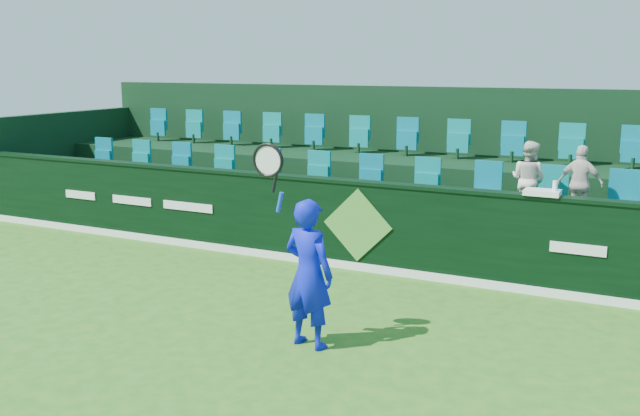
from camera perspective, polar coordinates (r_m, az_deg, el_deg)
The scene contains 12 objects.
ground at distance 7.55m, azimuth -9.20°, elevation -12.51°, with size 60.00×60.00×0.00m, color #256C19.
sponsor_hoarding at distance 10.67m, azimuth 3.27°, elevation -1.39°, with size 16.00×0.25×1.35m.
stand_tier_front at distance 11.72m, azimuth 5.38°, elevation -1.61°, with size 16.00×2.00×0.80m, color black.
stand_tier_back at distance 13.43m, azimuth 8.34°, elevation 1.09°, with size 16.00×1.80×1.30m, color black.
stand_rear at distance 13.76m, azimuth 8.99°, elevation 3.71°, with size 16.00×4.10×2.60m.
seat_row_front at distance 11.95m, azimuth 6.14°, elevation 2.05°, with size 13.50×0.50×0.60m, color #066E82.
seat_row_back at distance 13.57m, azimuth 8.85°, elevation 5.24°, with size 13.50×0.50×0.60m, color #066E82.
tennis_player at distance 7.72m, azimuth -0.97°, elevation -5.13°, with size 0.99×0.49×2.27m.
spectator_left at distance 10.98m, azimuth 16.32°, elevation 2.22°, with size 0.55×0.43×1.14m, color white.
spectator_middle at distance 10.88m, azimuth 20.13°, elevation 1.84°, with size 0.65×0.27×1.11m, color silver.
towel at distance 9.82m, azimuth 17.36°, elevation 1.20°, with size 0.46×0.30×0.07m, color white.
drinks_bottle at distance 9.79m, azimuth 18.28°, elevation 1.51°, with size 0.07×0.07×0.20m, color white.
Camera 1 is at (4.09, -5.56, 3.06)m, focal length 40.00 mm.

